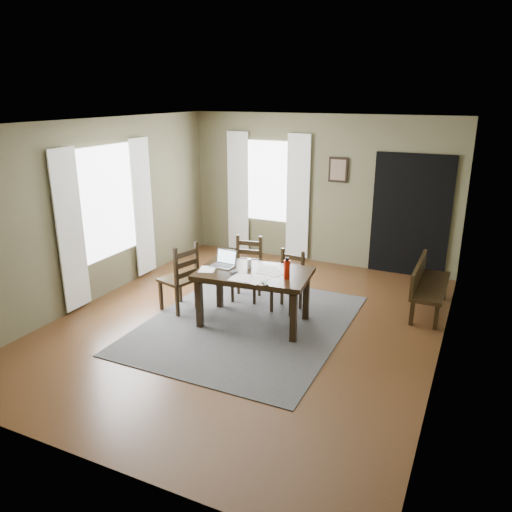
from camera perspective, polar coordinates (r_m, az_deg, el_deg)
The scene contains 26 objects.
ground at distance 6.96m, azimuth -1.05°, elevation -7.79°, with size 5.00×6.00×0.01m.
room_shell at distance 6.38m, azimuth -1.15°, elevation 6.95°, with size 5.02×6.02×2.71m.
rug at distance 6.96m, azimuth -1.06°, elevation -7.71°, with size 2.60×3.20×0.01m.
dining_table at distance 6.72m, azimuth -0.26°, elevation -2.52°, with size 1.59×1.06×0.75m.
chair_end at distance 7.26m, azimuth -8.64°, elevation -2.53°, with size 0.55×0.55×1.02m.
chair_back_left at distance 7.62m, azimuth -1.03°, elevation -1.55°, with size 0.50×0.50×0.96m.
chair_back_right at distance 7.24m, azimuth 3.69°, elevation -3.01°, with size 0.43×0.43×0.88m.
bench at distance 7.60m, azimuth 18.89°, elevation -2.87°, with size 0.42×1.31×0.74m.
laptop at distance 6.90m, azimuth -3.63°, elevation -0.66°, with size 0.33×0.27×0.22m.
computer_mouse at distance 6.61m, azimuth -2.55°, elevation -1.88°, with size 0.05×0.09×0.03m, color #3F3F42.
tv_remote at distance 6.25m, azimuth 1.02°, elevation -3.14°, with size 0.04×0.16×0.02m, color black.
drinking_glass at distance 6.77m, azimuth -0.78°, elevation -0.88°, with size 0.06×0.06×0.14m, color silver.
water_bottle at distance 6.40m, azimuth 3.55°, elevation -1.49°, with size 0.08×0.08×0.28m.
paper_a at distance 6.79m, azimuth -5.59°, elevation -1.52°, with size 0.21×0.27×0.00m, color white.
paper_b at distance 6.38m, azimuth -0.00°, elevation -2.75°, with size 0.23×0.30×0.00m, color white.
paper_c at distance 6.75m, azimuth 1.23°, elevation -1.56°, with size 0.25×0.33×0.00m, color white.
paper_d at distance 6.64m, azimuth 2.23°, elevation -1.92°, with size 0.23×0.30×0.00m, color white.
paper_e at distance 6.46m, azimuth -1.84°, elevation -2.48°, with size 0.23×0.30×0.00m, color white.
window_left at distance 7.99m, azimuth -16.68°, elevation 5.90°, with size 0.01×1.30×1.70m.
window_back at distance 9.51m, azimuth 1.37°, elevation 8.54°, with size 1.00×0.01×1.50m.
curtain_left_near at distance 7.45m, azimuth -20.46°, elevation 2.67°, with size 0.03×0.48×2.30m.
curtain_left_far at distance 8.63m, azimuth -12.81°, elevation 5.40°, with size 0.03×0.48×2.30m.
curtain_back_left at distance 9.79m, azimuth -2.06°, elevation 7.32°, with size 0.44×0.03×2.30m.
curtain_back_right at distance 9.30m, azimuth 4.80°, elevation 6.69°, with size 0.44×0.03×2.30m.
framed_picture at distance 9.01m, azimuth 9.37°, elevation 9.69°, with size 0.34×0.03×0.44m.
doorway_back at distance 8.89m, azimuth 17.24°, elevation 4.39°, with size 1.30×0.03×2.10m.
Camera 1 is at (2.76, -5.61, 3.05)m, focal length 35.00 mm.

